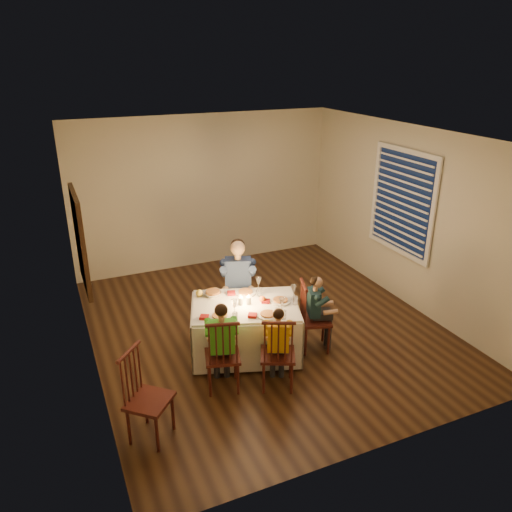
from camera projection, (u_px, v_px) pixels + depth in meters
name	position (u px, v px, depth m)	size (l,w,h in m)	color
ground	(265.00, 327.00, 6.87)	(5.00, 5.00, 0.00)	black
wall_left	(82.00, 267.00, 5.54)	(0.02, 5.00, 2.60)	beige
wall_right	(407.00, 217.00, 7.22)	(0.02, 5.00, 2.60)	beige
wall_back	(205.00, 192.00, 8.50)	(4.50, 0.02, 2.60)	beige
ceiling	(267.00, 135.00, 5.89)	(5.00, 5.00, 0.00)	white
dining_table	(245.00, 319.00, 6.11)	(1.53, 1.31, 0.65)	silver
chair_adult	(239.00, 325.00, 6.91)	(0.38, 0.36, 0.92)	#3B1410
chair_near_left	(223.00, 387.00, 5.64)	(0.38, 0.36, 0.92)	#3B1410
chair_near_right	(277.00, 385.00, 5.67)	(0.38, 0.36, 0.92)	#3B1410
chair_end	(314.00, 348.00, 6.39)	(0.38, 0.36, 0.92)	#3B1410
chair_extra	(153.00, 436.00, 4.92)	(0.40, 0.38, 0.96)	#3B1410
adult	(239.00, 325.00, 6.91)	(0.46, 0.42, 1.26)	navy
child_green	(223.00, 387.00, 5.64)	(0.35, 0.32, 1.07)	green
child_yellow	(277.00, 385.00, 5.67)	(0.31, 0.28, 0.99)	gold
child_teal	(314.00, 348.00, 6.39)	(0.32, 0.29, 1.00)	#18333D
setting_adult	(246.00, 293.00, 6.31)	(0.26, 0.26, 0.02)	silver
setting_green	(220.00, 317.00, 5.74)	(0.26, 0.26, 0.02)	silver
setting_yellow	(268.00, 315.00, 5.78)	(0.26, 0.26, 0.02)	silver
setting_teal	(280.00, 301.00, 6.10)	(0.26, 0.26, 0.02)	silver
candle_left	(240.00, 301.00, 6.02)	(0.06, 0.06, 0.10)	white
candle_right	(249.00, 301.00, 6.02)	(0.06, 0.06, 0.10)	white
squash	(199.00, 293.00, 6.23)	(0.09, 0.09, 0.09)	yellow
orange_fruit	(262.00, 299.00, 6.08)	(0.08, 0.08, 0.08)	orange
serving_bowl	(213.00, 294.00, 6.24)	(0.23, 0.23, 0.06)	silver
wall_mirror	(80.00, 241.00, 5.73)	(0.06, 0.95, 1.15)	black
window_blinds	(402.00, 202.00, 7.21)	(0.07, 1.34, 1.54)	#0D1834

